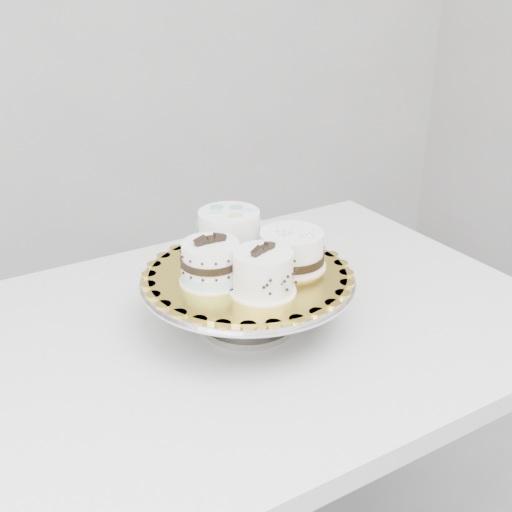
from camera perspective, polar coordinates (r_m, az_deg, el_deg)
name	(u,v)px	position (r m, az deg, el deg)	size (l,w,h in m)	color
table	(230,366)	(1.17, -2.32, -9.75)	(1.20, 0.85, 0.75)	white
cake_stand	(248,291)	(1.09, -0.73, -3.16)	(0.36, 0.36, 0.10)	gray
cake_board	(248,274)	(1.07, -0.74, -1.60)	(0.33, 0.33, 0.00)	gold
cake_swirl	(263,273)	(1.00, 0.63, -1.52)	(0.12, 0.12, 0.08)	white
cake_banded	(211,264)	(1.03, -4.04, -0.67)	(0.10, 0.10, 0.08)	white
cake_dots	(229,232)	(1.12, -2.40, 2.13)	(0.13, 0.13, 0.08)	white
cake_ribbon	(292,250)	(1.08, 3.21, 0.53)	(0.14, 0.14, 0.07)	white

